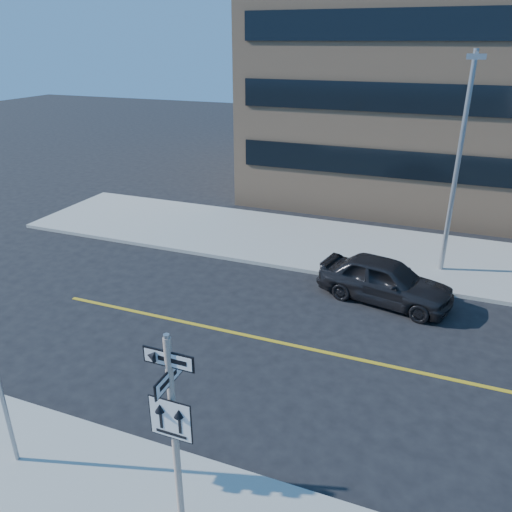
% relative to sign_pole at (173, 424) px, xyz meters
% --- Properties ---
extents(ground, '(120.00, 120.00, 0.00)m').
position_rel_sign_pole_xyz_m(ground, '(0.00, 2.51, -2.44)').
color(ground, black).
rests_on(ground, ground).
extents(sign_pole, '(0.92, 0.92, 4.06)m').
position_rel_sign_pole_xyz_m(sign_pole, '(0.00, 0.00, 0.00)').
color(sign_pole, white).
rests_on(sign_pole, near_sidewalk).
extents(parked_car_a, '(2.77, 4.87, 1.56)m').
position_rel_sign_pole_xyz_m(parked_car_a, '(2.24, 10.36, -1.65)').
color(parked_car_a, black).
rests_on(parked_car_a, ground).
extents(streetlight_a, '(0.55, 2.25, 8.00)m').
position_rel_sign_pole_xyz_m(streetlight_a, '(4.00, 13.27, 2.32)').
color(streetlight_a, gray).
rests_on(streetlight_a, far_sidewalk).
extents(building_brick, '(18.00, 18.00, 18.00)m').
position_rel_sign_pole_xyz_m(building_brick, '(2.00, 27.51, 6.56)').
color(building_brick, tan).
rests_on(building_brick, ground).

